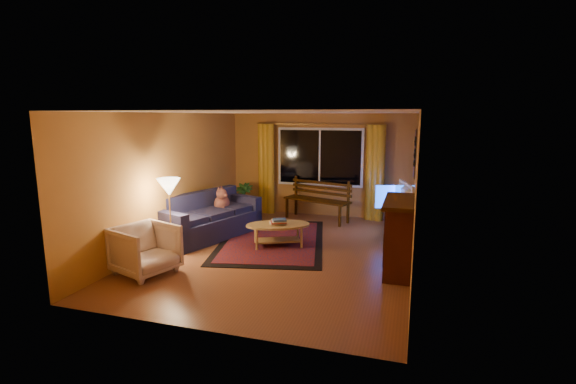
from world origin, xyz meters
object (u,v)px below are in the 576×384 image
(armchair, at_px, (145,247))
(floor_lamp, at_px, (170,218))
(bench, at_px, (317,210))
(tv_console, at_px, (399,223))
(sofa, at_px, (209,216))
(coffee_table, at_px, (278,235))

(armchair, distance_m, floor_lamp, 0.90)
(bench, bearing_deg, tv_console, -0.90)
(bench, height_order, sofa, sofa)
(armchair, distance_m, coffee_table, 2.47)
(floor_lamp, bearing_deg, sofa, 85.78)
(bench, bearing_deg, coffee_table, -77.18)
(bench, xyz_separation_m, floor_lamp, (-1.87, -3.23, 0.44))
(sofa, distance_m, tv_console, 3.92)
(bench, distance_m, floor_lamp, 3.76)
(floor_lamp, bearing_deg, coffee_table, 33.10)
(armchair, height_order, floor_lamp, floor_lamp)
(floor_lamp, distance_m, coffee_table, 2.00)
(floor_lamp, height_order, tv_console, floor_lamp)
(floor_lamp, relative_size, tv_console, 1.13)
(bench, relative_size, coffee_table, 1.35)
(sofa, relative_size, coffee_table, 1.83)
(sofa, distance_m, floor_lamp, 1.27)
(sofa, bearing_deg, tv_console, 38.55)
(sofa, relative_size, armchair, 2.58)
(bench, bearing_deg, sofa, -112.61)
(floor_lamp, bearing_deg, tv_console, 33.63)
(coffee_table, xyz_separation_m, tv_console, (2.17, 1.46, 0.03))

